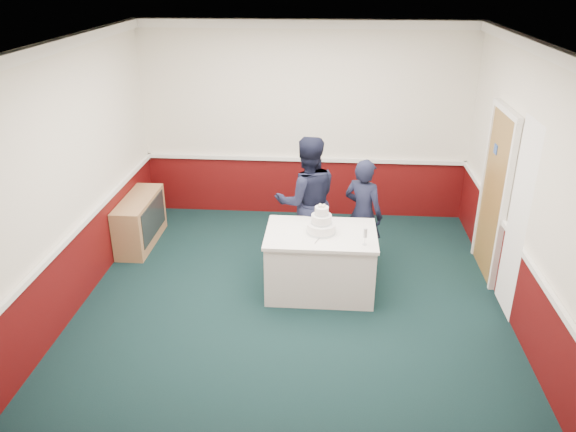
# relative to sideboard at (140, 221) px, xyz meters

# --- Properties ---
(ground) EXTENTS (5.00, 5.00, 0.00)m
(ground) POSITION_rel_sideboard_xyz_m (2.28, -1.22, -0.35)
(ground) COLOR black
(ground) RESTS_ON ground
(room_shell) EXTENTS (5.00, 5.00, 3.00)m
(room_shell) POSITION_rel_sideboard_xyz_m (2.36, -0.61, 1.62)
(room_shell) COLOR silver
(room_shell) RESTS_ON ground
(sideboard) EXTENTS (0.41, 1.20, 0.70)m
(sideboard) POSITION_rel_sideboard_xyz_m (0.00, 0.00, 0.00)
(sideboard) COLOR #A0794D
(sideboard) RESTS_ON ground
(cake_table) EXTENTS (1.32, 0.92, 0.79)m
(cake_table) POSITION_rel_sideboard_xyz_m (2.60, -1.08, 0.05)
(cake_table) COLOR white
(cake_table) RESTS_ON ground
(wedding_cake) EXTENTS (0.35, 0.35, 0.36)m
(wedding_cake) POSITION_rel_sideboard_xyz_m (2.60, -1.08, 0.55)
(wedding_cake) COLOR white
(wedding_cake) RESTS_ON cake_table
(cake_knife) EXTENTS (0.09, 0.21, 0.00)m
(cake_knife) POSITION_rel_sideboard_xyz_m (2.57, -1.28, 0.44)
(cake_knife) COLOR silver
(cake_knife) RESTS_ON cake_table
(champagne_flute) EXTENTS (0.05, 0.05, 0.21)m
(champagne_flute) POSITION_rel_sideboard_xyz_m (3.10, -1.36, 0.58)
(champagne_flute) COLOR silver
(champagne_flute) RESTS_ON cake_table
(person_man) EXTENTS (0.98, 0.84, 1.75)m
(person_man) POSITION_rel_sideboard_xyz_m (2.40, -0.34, 0.52)
(person_man) COLOR black
(person_man) RESTS_ON ground
(person_woman) EXTENTS (0.65, 0.59, 1.49)m
(person_woman) POSITION_rel_sideboard_xyz_m (3.13, -0.41, 0.40)
(person_woman) COLOR black
(person_woman) RESTS_ON ground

